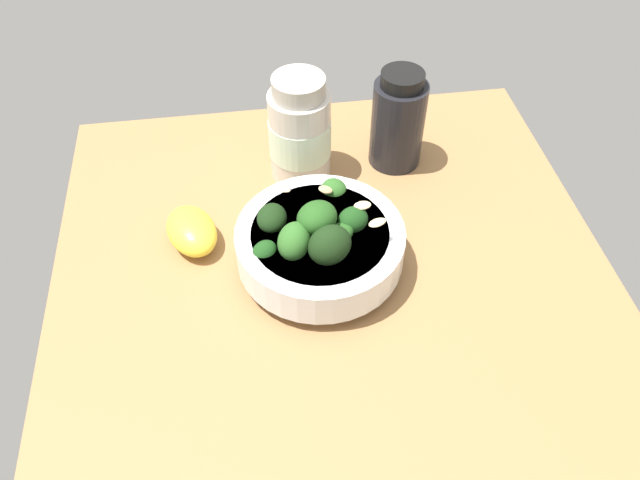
{
  "coord_description": "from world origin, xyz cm",
  "views": [
    {
      "loc": [
        -7.73,
        -43.08,
        52.12
      ],
      "look_at": [
        -1.33,
        0.67,
        4.0
      ],
      "focal_mm": 35.27,
      "sensor_mm": 36.0,
      "label": 1
    }
  ],
  "objects_px": {
    "bottle_short": "(300,132)",
    "bottle_tall": "(398,121)",
    "bowl_of_broccoli": "(319,242)",
    "lemon_wedge": "(192,231)"
  },
  "relations": [
    {
      "from": "bowl_of_broccoli",
      "to": "lemon_wedge",
      "type": "relative_size",
      "value": 2.3
    },
    {
      "from": "bottle_short",
      "to": "bowl_of_broccoli",
      "type": "bearing_deg",
      "value": -89.83
    },
    {
      "from": "bowl_of_broccoli",
      "to": "bottle_tall",
      "type": "height_order",
      "value": "bottle_tall"
    },
    {
      "from": "bowl_of_broccoli",
      "to": "bottle_tall",
      "type": "relative_size",
      "value": 1.4
    },
    {
      "from": "bowl_of_broccoli",
      "to": "bottle_short",
      "type": "height_order",
      "value": "bottle_short"
    },
    {
      "from": "bowl_of_broccoli",
      "to": "bottle_tall",
      "type": "xyz_separation_m",
      "value": [
        0.12,
        0.16,
        0.02
      ]
    },
    {
      "from": "bowl_of_broccoli",
      "to": "bottle_short",
      "type": "relative_size",
      "value": 1.31
    },
    {
      "from": "lemon_wedge",
      "to": "bottle_tall",
      "type": "distance_m",
      "value": 0.28
    },
    {
      "from": "bottle_short",
      "to": "bottle_tall",
      "type": "bearing_deg",
      "value": 3.36
    },
    {
      "from": "bowl_of_broccoli",
      "to": "bottle_tall",
      "type": "distance_m",
      "value": 0.2
    }
  ]
}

